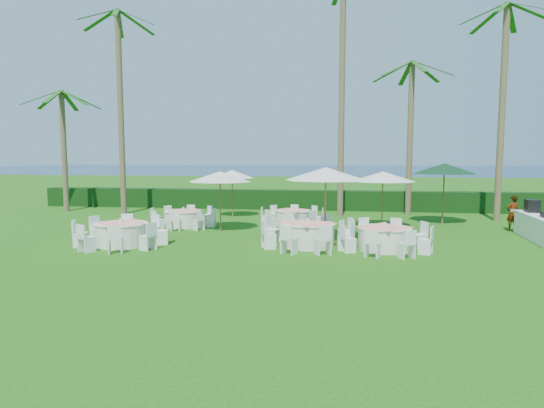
% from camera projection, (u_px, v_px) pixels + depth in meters
% --- Properties ---
extents(ground, '(120.00, 120.00, 0.00)m').
position_uv_depth(ground, '(278.00, 247.00, 16.34)').
color(ground, '#1C530E').
rests_on(ground, ground).
extents(hedge, '(34.00, 1.00, 1.20)m').
position_uv_depth(hedge, '(304.00, 200.00, 28.08)').
color(hedge, black).
rests_on(hedge, ground).
extents(ocean, '(260.00, 260.00, 0.00)m').
position_uv_depth(ocean, '(331.00, 170.00, 116.69)').
color(ocean, '#07234C').
rests_on(ocean, ground).
extents(banquet_table_a, '(3.30, 3.30, 1.01)m').
position_uv_depth(banquet_table_a, '(122.00, 233.00, 16.70)').
color(banquet_table_a, white).
rests_on(banquet_table_a, ground).
extents(banquet_table_b, '(3.34, 3.34, 1.03)m').
position_uv_depth(banquet_table_b, '(308.00, 234.00, 16.51)').
color(banquet_table_b, white).
rests_on(banquet_table_b, ground).
extents(banquet_table_c, '(3.16, 3.16, 0.98)m').
position_uv_depth(banquet_table_c, '(384.00, 238.00, 15.89)').
color(banquet_table_c, white).
rests_on(banquet_table_c, ground).
extents(banquet_table_d, '(3.03, 3.03, 0.92)m').
position_uv_depth(banquet_table_d, '(184.00, 218.00, 21.16)').
color(banquet_table_d, white).
rests_on(banquet_table_d, ground).
extents(banquet_table_e, '(2.93, 2.93, 0.90)m').
position_uv_depth(banquet_table_e, '(292.00, 217.00, 21.55)').
color(banquet_table_e, white).
rests_on(banquet_table_e, ground).
extents(umbrella_a, '(2.78, 2.78, 2.62)m').
position_uv_depth(umbrella_a, '(220.00, 177.00, 19.89)').
color(umbrella_a, brown).
rests_on(umbrella_a, ground).
extents(umbrella_b, '(3.12, 3.12, 2.86)m').
position_uv_depth(umbrella_b, '(326.00, 174.00, 17.33)').
color(umbrella_b, brown).
rests_on(umbrella_b, ground).
extents(umbrella_c, '(2.39, 2.39, 2.54)m').
position_uv_depth(umbrella_c, '(232.00, 174.00, 24.53)').
color(umbrella_c, brown).
rests_on(umbrella_c, ground).
extents(umbrella_d, '(2.88, 2.88, 2.59)m').
position_uv_depth(umbrella_d, '(383.00, 177.00, 20.50)').
color(umbrella_d, brown).
rests_on(umbrella_d, ground).
extents(umbrella_green, '(3.00, 3.00, 2.94)m').
position_uv_depth(umbrella_green, '(444.00, 169.00, 21.90)').
color(umbrella_green, brown).
rests_on(umbrella_green, ground).
extents(buffet_table, '(1.20, 4.28, 1.50)m').
position_uv_depth(buffet_table, '(541.00, 228.00, 17.53)').
color(buffet_table, white).
rests_on(buffet_table, ground).
extents(staff_person, '(0.65, 0.52, 1.57)m').
position_uv_depth(staff_person, '(513.00, 213.00, 19.91)').
color(staff_person, gray).
rests_on(staff_person, ground).
extents(palm_a, '(4.39, 4.18, 11.30)m').
position_uv_depth(palm_a, '(120.00, 105.00, 25.35)').
color(palm_a, brown).
rests_on(palm_a, ground).
extents(palm_c, '(4.30, 4.33, 12.87)m').
position_uv_depth(palm_c, '(342.00, 88.00, 24.26)').
color(palm_c, brown).
rests_on(palm_c, ground).
extents(palm_d, '(4.21, 4.38, 8.53)m').
position_uv_depth(palm_d, '(410.00, 131.00, 25.38)').
color(palm_d, brown).
rests_on(palm_d, ground).
extents(palm_e, '(4.40, 4.02, 10.77)m').
position_uv_depth(palm_e, '(502.00, 104.00, 22.65)').
color(palm_e, brown).
rests_on(palm_e, ground).
extents(palm_f, '(4.22, 4.38, 7.16)m').
position_uv_depth(palm_f, '(64.00, 144.00, 26.96)').
color(palm_f, brown).
rests_on(palm_f, ground).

